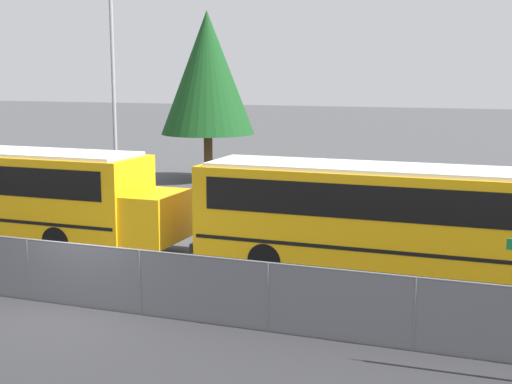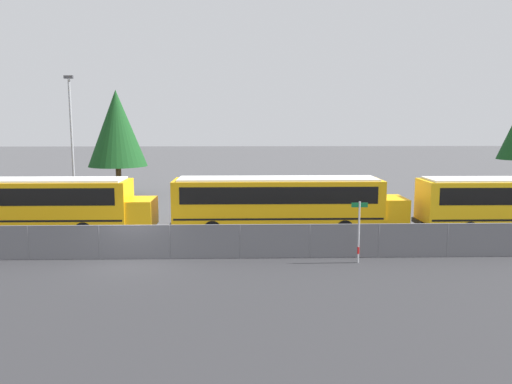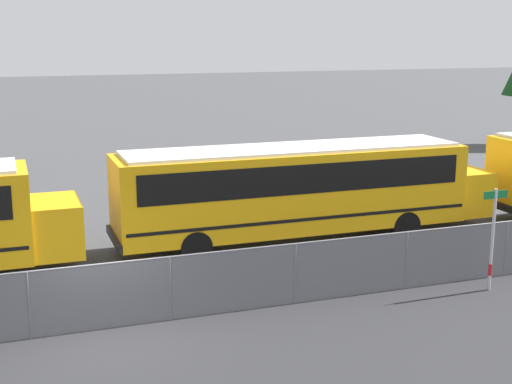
# 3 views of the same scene
# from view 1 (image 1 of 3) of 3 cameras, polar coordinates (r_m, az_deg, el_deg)

# --- Properties ---
(ground_plane) EXTENTS (200.00, 200.00, 0.00)m
(ground_plane) POSITION_cam_1_polar(r_m,az_deg,el_deg) (17.56, -13.59, -8.92)
(ground_plane) COLOR #424244
(fence) EXTENTS (64.80, 0.07, 1.54)m
(fence) POSITION_cam_1_polar(r_m,az_deg,el_deg) (17.33, -13.70, -6.45)
(fence) COLOR #9EA0A5
(fence) RESTS_ON ground_plane
(school_bus_2) EXTENTS (12.55, 2.46, 3.03)m
(school_bus_2) POSITION_cam_1_polar(r_m,az_deg,el_deg) (19.25, 12.35, -1.71)
(school_bus_2) COLOR #EDA80F
(school_bus_2) RESTS_ON ground_plane
(light_pole) EXTENTS (0.60, 0.24, 9.03)m
(light_pole) POSITION_cam_1_polar(r_m,az_deg,el_deg) (30.98, -11.34, 8.30)
(light_pole) COLOR gray
(light_pole) RESTS_ON ground_plane
(tree_1) EXTENTS (4.69, 4.69, 8.51)m
(tree_1) POSITION_cam_1_polar(r_m,az_deg,el_deg) (36.07, -3.91, 9.48)
(tree_1) COLOR #51381E
(tree_1) RESTS_ON ground_plane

